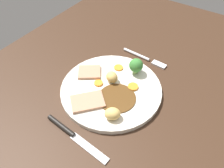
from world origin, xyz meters
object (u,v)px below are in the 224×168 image
at_px(meat_slice_main, 89,72).
at_px(roast_potato_right, 112,114).
at_px(meat_slice_under, 88,102).
at_px(roast_potato_left, 112,77).
at_px(dinner_plate, 112,88).
at_px(carrot_coin_side, 133,87).
at_px(knife, 71,134).
at_px(fork, 145,58).
at_px(carrot_coin_back, 118,68).
at_px(carrot_coin_front, 98,83).
at_px(broccoli_floret, 136,66).

xyz_separation_m(meat_slice_main, roast_potato_right, (0.09, 0.14, 0.01)).
bearing_deg(meat_slice_under, roast_potato_left, 174.84).
relative_size(dinner_plate, meat_slice_main, 4.33).
distance_m(roast_potato_left, roast_potato_right, 0.12).
xyz_separation_m(meat_slice_under, carrot_coin_side, (-0.11, 0.07, -0.00)).
bearing_deg(knife, dinner_plate, 94.16).
bearing_deg(roast_potato_left, meat_slice_under, -5.16).
relative_size(carrot_coin_side, fork, 0.19).
bearing_deg(roast_potato_right, carrot_coin_back, -152.35).
xyz_separation_m(roast_potato_left, knife, (0.19, 0.01, -0.03)).
height_order(carrot_coin_front, knife, carrot_coin_front).
height_order(dinner_plate, fork, dinner_plate).
height_order(meat_slice_main, fork, meat_slice_main).
relative_size(meat_slice_under, roast_potato_left, 2.36).
bearing_deg(roast_potato_left, meat_slice_main, -82.42).
relative_size(roast_potato_right, carrot_coin_front, 1.62).
bearing_deg(carrot_coin_front, broccoli_floret, 147.03).
relative_size(dinner_plate, meat_slice_under, 3.30).
distance_m(meat_slice_under, carrot_coin_side, 0.13).
relative_size(meat_slice_main, roast_potato_right, 1.65).
xyz_separation_m(carrot_coin_front, broccoli_floret, (-0.10, 0.06, 0.02)).
distance_m(carrot_coin_back, carrot_coin_side, 0.09).
distance_m(meat_slice_under, knife, 0.09).
bearing_deg(carrot_coin_front, dinner_plate, 108.51).
bearing_deg(knife, roast_potato_left, 97.93).
bearing_deg(roast_potato_right, meat_slice_under, -92.30).
bearing_deg(broccoli_floret, meat_slice_under, -15.85).
height_order(carrot_coin_side, knife, carrot_coin_side).
bearing_deg(roast_potato_left, roast_potato_right, 34.25).
relative_size(carrot_coin_front, carrot_coin_back, 0.90).
distance_m(dinner_plate, meat_slice_main, 0.09).
height_order(carrot_coin_back, fork, carrot_coin_back).
bearing_deg(roast_potato_left, carrot_coin_side, 100.24).
distance_m(roast_potato_left, broccoli_floret, 0.08).
height_order(carrot_coin_back, knife, carrot_coin_back).
relative_size(roast_potato_left, broccoli_floret, 0.74).
bearing_deg(roast_potato_left, carrot_coin_front, -39.46).
distance_m(meat_slice_under, fork, 0.25).
distance_m(meat_slice_main, roast_potato_right, 0.17).
xyz_separation_m(broccoli_floret, fork, (-0.08, -0.01, -0.04)).
height_order(dinner_plate, meat_slice_under, meat_slice_under).
relative_size(meat_slice_under, carrot_coin_side, 2.92).
relative_size(carrot_coin_front, carrot_coin_side, 0.83).
bearing_deg(carrot_coin_side, broccoli_floret, -156.94).
xyz_separation_m(meat_slice_under, carrot_coin_back, (-0.15, -0.00, -0.00)).
bearing_deg(carrot_coin_side, roast_potato_right, 3.87).
distance_m(carrot_coin_back, fork, 0.11).
bearing_deg(meat_slice_main, knife, 24.71).
height_order(roast_potato_right, carrot_coin_side, roast_potato_right).
relative_size(dinner_plate, carrot_coin_side, 9.66).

